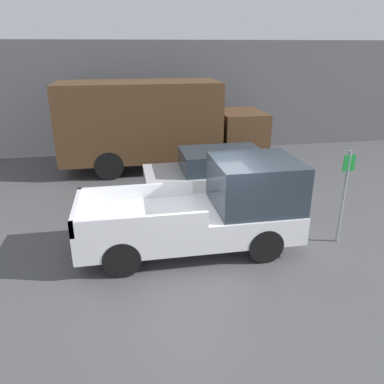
{
  "coord_description": "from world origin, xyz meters",
  "views": [
    {
      "loc": [
        -1.69,
        -7.7,
        4.72
      ],
      "look_at": [
        -0.03,
        1.39,
        1.11
      ],
      "focal_mm": 35.0,
      "sensor_mm": 36.0,
      "label": 1
    }
  ],
  "objects_px": {
    "car": "(218,174)",
    "delivery_truck": "(155,123)",
    "parking_sign": "(344,192)",
    "pickup_truck": "(211,209)"
  },
  "relations": [
    {
      "from": "pickup_truck",
      "to": "delivery_truck",
      "type": "distance_m",
      "value": 6.9
    },
    {
      "from": "parking_sign",
      "to": "pickup_truck",
      "type": "bearing_deg",
      "value": 174.2
    },
    {
      "from": "delivery_truck",
      "to": "car",
      "type": "bearing_deg",
      "value": -64.66
    },
    {
      "from": "car",
      "to": "delivery_truck",
      "type": "distance_m",
      "value": 4.16
    },
    {
      "from": "delivery_truck",
      "to": "parking_sign",
      "type": "height_order",
      "value": "delivery_truck"
    },
    {
      "from": "car",
      "to": "delivery_truck",
      "type": "xyz_separation_m",
      "value": [
        -1.72,
        3.64,
        1.06
      ]
    },
    {
      "from": "car",
      "to": "delivery_truck",
      "type": "height_order",
      "value": "delivery_truck"
    },
    {
      "from": "pickup_truck",
      "to": "car",
      "type": "height_order",
      "value": "pickup_truck"
    },
    {
      "from": "pickup_truck",
      "to": "parking_sign",
      "type": "bearing_deg",
      "value": -5.8
    },
    {
      "from": "delivery_truck",
      "to": "parking_sign",
      "type": "xyz_separation_m",
      "value": [
        4.02,
        -7.14,
        -0.51
      ]
    }
  ]
}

